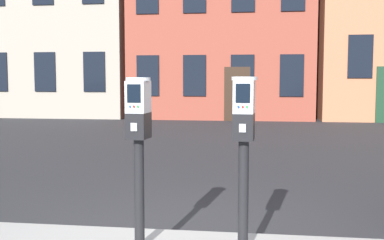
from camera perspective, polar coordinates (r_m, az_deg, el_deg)
The scene contains 3 objects.
parking_meter_near_kerb at distance 4.16m, azimuth -6.47°, elevation -1.36°, with size 0.23×0.26×1.52m.
parking_meter_twin_adjacent at distance 4.03m, azimuth 6.28°, elevation -1.50°, with size 0.23×0.26×1.52m.
townhouse_orange_brick at distance 21.71m, azimuth 3.91°, elevation 13.42°, with size 7.46×6.23×9.64m.
Camera 1 is at (0.87, -4.32, 1.64)m, focal length 44.15 mm.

